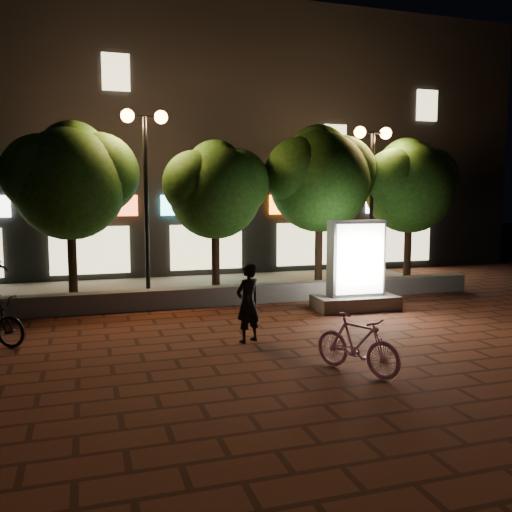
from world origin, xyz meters
name	(u,v)px	position (x,y,z in m)	size (l,w,h in m)	color
ground	(254,344)	(0.00, 0.00, 0.00)	(80.00, 80.00, 0.00)	#522819
retaining_wall	(210,296)	(0.00, 4.00, 0.25)	(16.00, 0.45, 0.50)	slate
sidewalk	(192,289)	(0.00, 6.50, 0.04)	(16.00, 5.00, 0.08)	slate
building_block	(161,146)	(-0.01, 12.99, 5.00)	(28.00, 8.12, 11.30)	black
tree_left	(71,177)	(-3.45, 5.46, 3.44)	(3.60, 3.00, 4.89)	#311C13
tree_mid	(216,186)	(0.55, 5.46, 3.22)	(3.24, 2.70, 4.50)	#311C13
tree_right	(320,175)	(3.86, 5.46, 3.57)	(3.72, 3.10, 5.07)	#311C13
tree_far_right	(410,182)	(7.05, 5.46, 3.37)	(3.48, 2.90, 4.76)	#311C13
street_lamp_left	(145,156)	(-1.50, 5.20, 4.03)	(1.26, 0.36, 5.18)	black
street_lamp_right	(372,165)	(5.50, 5.20, 3.89)	(1.26, 0.36, 4.98)	black
ad_kiosk	(356,274)	(3.50, 2.38, 0.94)	(2.19, 1.17, 2.32)	slate
scooter_pink	(357,344)	(1.11, -2.20, 0.49)	(0.46, 1.63, 0.98)	#D583C2
rider	(248,303)	(-0.07, 0.18, 0.80)	(0.59, 0.38, 1.61)	black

